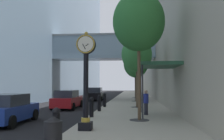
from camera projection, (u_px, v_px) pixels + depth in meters
The scene contains 18 objects.
ground_plane at pixel (112, 100), 31.73m from camera, with size 110.00×110.00×0.00m, color black.
sidewalk_right at pixel (133, 99), 34.46m from camera, with size 5.69×80.00×0.14m, color #ADA593.
building_block_right at pixel (183, 6), 34.66m from camera, with size 9.00×80.00×27.34m.
street_clock at pixel (86, 75), 10.31m from camera, with size 0.84×0.55×4.30m.
bollard_nearest at pixel (56, 125), 7.72m from camera, with size 0.27×0.27×1.20m.
bollard_third at pixel (92, 107), 14.30m from camera, with size 0.27×0.27×1.20m.
bollard_fourth at pixel (99, 102), 17.60m from camera, with size 0.27×0.27×1.20m.
bollard_fifth at pixel (105, 100), 20.89m from camera, with size 0.27×0.27×1.20m.
street_tree_near at pixel (139, 22), 13.32m from camera, with size 2.93×2.93×7.20m.
street_tree_mid_near at pixel (137, 55), 20.80m from camera, with size 2.69×2.69×6.19m.
street_tree_mid_far at pixel (136, 64), 28.33m from camera, with size 2.93×2.93×6.17m.
street_tree_far at pixel (135, 70), 35.85m from camera, with size 2.15×2.15×5.52m.
trash_bin at pixel (53, 134), 6.70m from camera, with size 0.53×0.53×1.05m.
pedestrian_walking at pixel (146, 102), 15.32m from camera, with size 0.37×0.47×1.60m.
storefront_awning at pixel (158, 66), 15.16m from camera, with size 2.40×3.60×3.30m.
car_black_near at pixel (95, 94), 31.20m from camera, with size 2.23×4.18×1.74m.
car_red_mid at pixel (67, 100), 20.67m from camera, with size 2.01×4.41×1.62m.
car_blue_far at pixel (8, 109), 12.62m from camera, with size 2.10×4.18×1.59m.
Camera 1 is at (2.84, -4.79, 2.09)m, focal length 37.83 mm.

